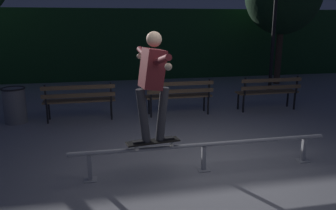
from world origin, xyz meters
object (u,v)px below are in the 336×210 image
Objects in this scene: lamp_post_right at (275,12)px; trash_can at (15,105)px; park_bench_right_center at (269,90)px; skateboarder at (153,78)px; park_bench_left_center at (179,93)px; skateboard at (153,142)px; grind_rail at (204,149)px; park_bench_leftmost at (79,98)px.

lamp_post_right reaches higher than trash_can.
park_bench_right_center is 6.06m from trash_can.
skateboarder is 0.97× the size of park_bench_left_center.
skateboarder is (0.00, 0.00, 0.94)m from skateboard.
skateboard is 0.94m from skateboarder.
park_bench_left_center is at bearing 83.23° from grind_rail.
trash_can is (-6.06, 0.14, -0.12)m from park_bench_right_center.
grind_rail is at bearing 0.00° from skateboard.
park_bench_leftmost is at bearing 110.93° from skateboarder.
grind_rail is 3.13m from park_bench_left_center.
park_bench_leftmost reaches higher than grind_rail.
park_bench_left_center reaches higher than grind_rail.
lamp_post_right is (4.69, 5.30, 1.97)m from skateboard.
lamp_post_right is (1.22, 2.19, 1.94)m from park_bench_right_center.
skateboarder reaches higher than park_bench_left_center.
skateboard is at bearing -110.19° from park_bench_left_center.
grind_rail is at bearing -130.96° from park_bench_right_center.
skateboard is at bearing -69.12° from park_bench_leftmost.
grind_rail is 4.97× the size of trash_can.
lamp_post_right is 4.88× the size of trash_can.
skateboard is 0.50× the size of park_bench_left_center.
trash_can is at bearing 136.08° from grind_rail.
skateboard is at bearing -138.17° from park_bench_right_center.
skateboarder is at bearing -138.15° from park_bench_right_center.
trash_can is (-3.73, 0.14, -0.12)m from park_bench_left_center.
park_bench_left_center is (1.14, 3.10, 0.02)m from skateboard.
park_bench_leftmost is at bearing -159.53° from lamp_post_right.
trash_can reaches higher than grind_rail.
skateboarder reaches higher than trash_can.
park_bench_left_center is 2.32m from park_bench_right_center.
skateboarder is 4.74m from park_bench_right_center.
grind_rail is 4.11m from park_bench_right_center.
park_bench_right_center reaches higher than skateboard.
trash_can reaches higher than skateboard.
grind_rail is at bearing -43.92° from trash_can.
grind_rail is 2.48× the size of park_bench_right_center.
grind_rail is 3.67m from park_bench_leftmost.
park_bench_leftmost is (-1.96, 3.10, 0.20)m from grind_rail.
trash_can is at bearing -164.24° from lamp_post_right.
grind_rail is at bearing -126.49° from lamp_post_right.
park_bench_right_center is 3.18m from lamp_post_right.
park_bench_leftmost is at bearing -5.59° from trash_can.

